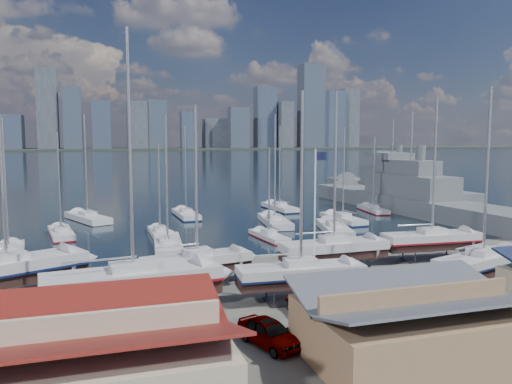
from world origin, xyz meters
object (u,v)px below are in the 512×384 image
object	(u,v)px
sailboat_cradle_0	(7,271)
flagpole	(316,211)
naval_ship_east	(409,202)
naval_ship_west	(391,188)
car_a	(270,333)

from	to	relation	value
sailboat_cradle_0	flagpole	world-z (taller)	sailboat_cradle_0
naval_ship_east	flagpole	world-z (taller)	naval_ship_east
naval_ship_east	sailboat_cradle_0	bearing A→B (deg)	114.80
naval_ship_west	car_a	world-z (taller)	naval_ship_west
sailboat_cradle_0	car_a	distance (m)	21.54
naval_ship_east	naval_ship_west	size ratio (longest dim) A/B	1.10
naval_ship_east	flagpole	xyz separation A→B (m)	(-33.23, -35.95, 4.84)
sailboat_cradle_0	car_a	xyz separation A→B (m)	(16.22, -14.10, -1.41)
sailboat_cradle_0	car_a	size ratio (longest dim) A/B	3.98
sailboat_cradle_0	naval_ship_west	size ratio (longest dim) A/B	0.42
sailboat_cradle_0	flagpole	xyz separation A→B (m)	(23.15, -5.02, 4.29)
naval_ship_east	car_a	size ratio (longest dim) A/B	10.55
flagpole	naval_ship_west	bearing A→B (deg)	53.05
naval_ship_east	naval_ship_west	bearing A→B (deg)	-29.70
naval_ship_west	flagpole	size ratio (longest dim) A/B	3.97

